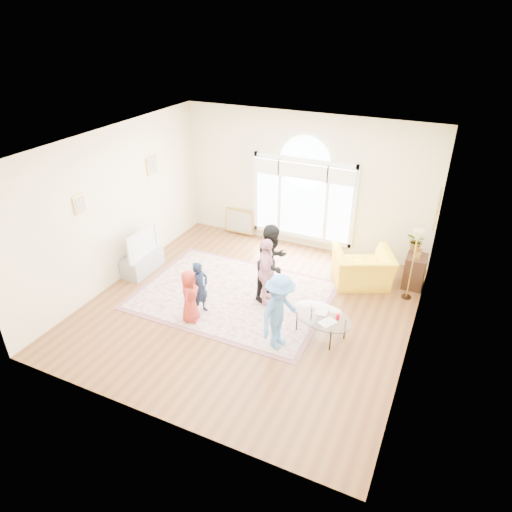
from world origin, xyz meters
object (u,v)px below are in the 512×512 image
at_px(television, 140,242).
at_px(coffee_table, 321,316).
at_px(area_rug, 233,295).
at_px(tv_console, 142,262).
at_px(armchair, 362,269).

xyz_separation_m(television, coffee_table, (4.27, -0.50, -0.32)).
xyz_separation_m(area_rug, television, (-2.27, 0.05, 0.71)).
height_order(tv_console, television, television).
height_order(area_rug, armchair, armchair).
bearing_deg(tv_console, television, 0.00).
xyz_separation_m(television, armchair, (4.52, 1.49, -0.34)).
relative_size(tv_console, coffee_table, 0.74).
bearing_deg(television, armchair, 18.23).
bearing_deg(armchair, television, -7.24).
bearing_deg(tv_console, coffee_table, -6.67).
relative_size(television, coffee_table, 0.78).
bearing_deg(television, coffee_table, -6.68).
distance_m(area_rug, television, 2.38).
relative_size(tv_console, armchair, 0.85).
xyz_separation_m(area_rug, armchair, (2.25, 1.54, 0.37)).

